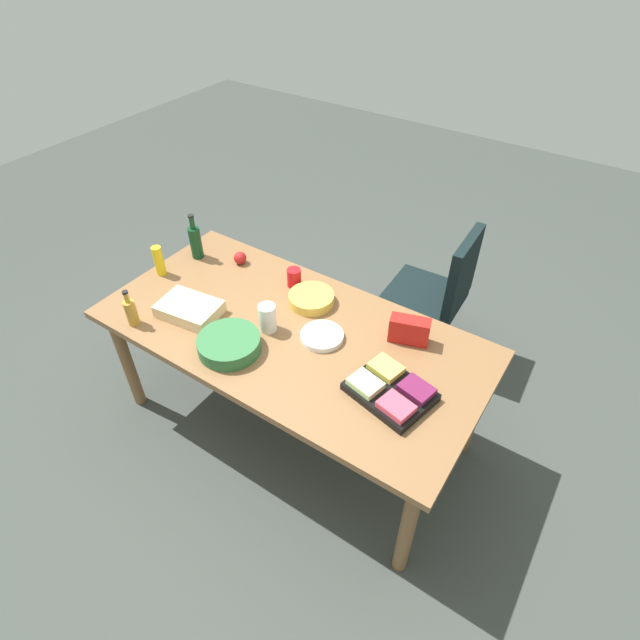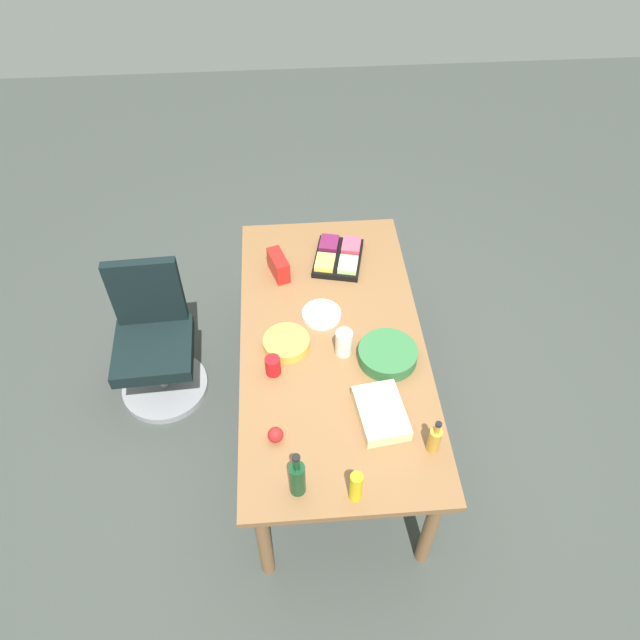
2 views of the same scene
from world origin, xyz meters
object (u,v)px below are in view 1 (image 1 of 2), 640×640
Objects in this scene: chip_bowl at (311,299)px; sheet_cake at (190,309)px; apple_red at (240,258)px; dressing_bottle at (131,311)px; mustard_bottle at (159,261)px; chip_bag_red at (409,330)px; wine_bottle at (195,241)px; salad_bowl at (229,344)px; fruit_platter at (390,390)px; red_solo_cup at (294,278)px; paper_plate_stack at (322,336)px; office_chair at (430,306)px; conference_table at (291,341)px; mayo_jar at (268,318)px.

sheet_cake is (-0.49, -0.44, 0.01)m from chip_bowl.
dressing_bottle reaches higher than apple_red.
mustard_bottle is (-0.89, -0.27, 0.06)m from chip_bowl.
wine_bottle is at bearing -178.26° from chip_bag_red.
fruit_platter is (0.80, 0.18, -0.01)m from salad_bowl.
red_solo_cup is (0.40, 0.00, 0.02)m from apple_red.
paper_plate_stack is at bearing -148.16° from chip_bag_red.
paper_plate_stack is at bearing -100.29° from office_chair.
chip_bowl is 0.29m from paper_plate_stack.
chip_bag_red reaches higher than conference_table.
chip_bag_red reaches higher than red_solo_cup.
paper_plate_stack reaches higher than conference_table.
wine_bottle is 0.83m from mayo_jar.
dressing_bottle is at bearing -166.87° from fruit_platter.
mayo_jar is (0.83, -0.03, -0.01)m from mustard_bottle.
mayo_jar reaches higher than salad_bowl.
wine_bottle is 2.62× the size of red_solo_cup.
sheet_cake is at bearing -161.23° from paper_plate_stack.
red_solo_cup is at bearing 93.98° from salad_bowl.
apple_red reaches higher than sheet_cake.
wine_bottle is at bearing -145.48° from office_chair.
dressing_bottle reaches higher than chip_bowl.
mustard_bottle reaches higher than apple_red.
salad_bowl is (-0.17, -0.28, 0.12)m from conference_table.
paper_plate_stack is 2.00× the size of red_solo_cup.
mayo_jar reaches higher than chip_bag_red.
conference_table is 6.37× the size of sheet_cake.
salad_bowl is at bearing -141.93° from chip_bag_red.
sheet_cake reaches higher than paper_plate_stack.
fruit_platter is at bearing -8.55° from conference_table.
wine_bottle is 1.57× the size of mustard_bottle.
apple_red is 0.18× the size of fruit_platter.
sheet_cake reaches higher than chip_bowl.
fruit_platter is 1.29× the size of sheet_cake.
wine_bottle is (-1.23, -0.85, 0.53)m from office_chair.
red_solo_cup reaches higher than apple_red.
wine_bottle reaches higher than office_chair.
conference_table is at bearing 1.17° from mustard_bottle.
chip_bag_red is 1.82× the size of red_solo_cup.
office_chair is 0.96m from chip_bag_red.
apple_red is at bearing -179.66° from red_solo_cup.
sheet_cake is (-0.36, 0.09, -0.00)m from salad_bowl.
wine_bottle is 0.26m from mustard_bottle.
chip_bag_red is (1.41, 0.04, -0.04)m from wine_bottle.
dressing_bottle is at bearing -124.60° from red_solo_cup.
paper_plate_stack is (-0.19, -1.03, 0.43)m from office_chair.
wine_bottle is 1.54m from fruit_platter.
wine_bottle is at bearing 159.88° from mayo_jar.
dressing_bottle reaches higher than red_solo_cup.
wine_bottle is 1.15× the size of chip_bowl.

